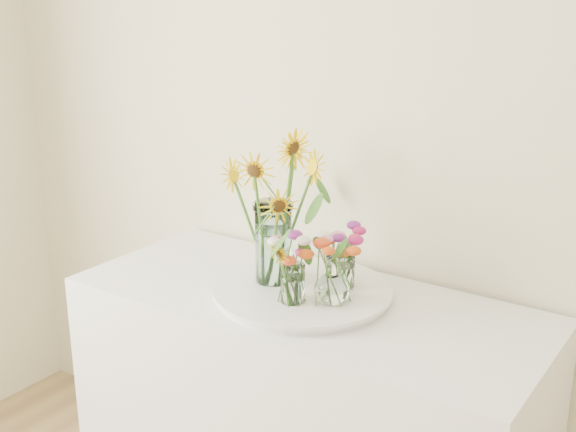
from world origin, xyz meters
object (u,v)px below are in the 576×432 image
Objects in this scene: mason_jar at (273,243)px; small_vase_b at (332,279)px; tray at (302,294)px; counter at (304,431)px; small_vase_a at (293,284)px; small_vase_c at (344,271)px.

mason_jar is 1.72× the size of small_vase_b.
tray is at bearing 163.57° from small_vase_b.
small_vase_b is at bearing -19.52° from counter.
tray is 3.44× the size of small_vase_b.
small_vase_b is at bearing 34.29° from small_vase_a.
small_vase_c is (0.08, 0.07, 0.53)m from counter.
counter is 2.82× the size of tray.
small_vase_a reaches higher than counter.
tray reaches higher than counter.
counter is at bearing 102.71° from small_vase_a.
small_vase_a is 0.80× the size of small_vase_b.
small_vase_c is at bearing 41.39° from counter.
small_vase_c is (-0.03, 0.11, -0.02)m from small_vase_b.
tray is 0.14m from small_vase_c.
small_vase_a is (0.03, -0.10, 0.07)m from tray.
tray is 4.31× the size of small_vase_a.
small_vase_a is at bearing -72.37° from tray.
mason_jar is at bearing -157.69° from small_vase_c.
mason_jar is 0.23m from small_vase_b.
mason_jar reaches higher than small_vase_c.
mason_jar is at bearing -177.15° from counter.
tray is 0.12m from small_vase_a.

